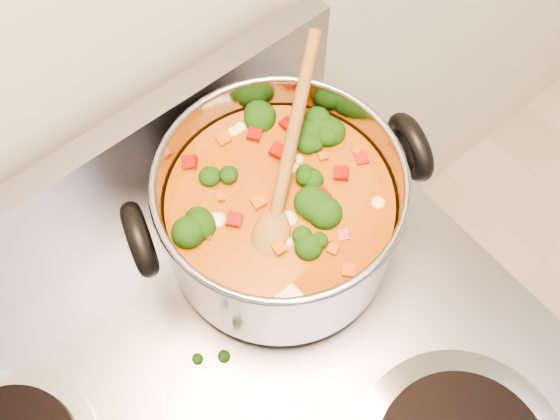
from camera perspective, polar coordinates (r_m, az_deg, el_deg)
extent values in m
cube|color=gray|center=(0.70, -19.77, -0.91)|extent=(0.73, 0.03, 0.16)
cylinder|color=#A5A5AD|center=(0.72, -0.32, -4.13)|extent=(0.18, 0.18, 0.01)
cylinder|color=black|center=(0.71, -0.32, -3.88)|extent=(0.14, 0.14, 0.01)
cylinder|color=#96969D|center=(0.65, 0.00, -0.19)|extent=(0.25, 0.25, 0.13)
torus|color=#96969D|center=(0.60, 0.00, 2.73)|extent=(0.25, 0.25, 0.01)
cylinder|color=#85410C|center=(0.67, 0.00, -0.94)|extent=(0.23, 0.23, 0.10)
torus|color=black|center=(0.61, -12.70, -2.62)|extent=(0.04, 0.08, 0.08)
torus|color=black|center=(0.65, 11.79, 5.65)|extent=(0.04, 0.08, 0.08)
ellipsoid|color=black|center=(0.67, -7.12, 5.71)|extent=(0.04, 0.04, 0.03)
ellipsoid|color=black|center=(0.65, -5.71, 4.04)|extent=(0.04, 0.04, 0.03)
ellipsoid|color=black|center=(0.63, 4.52, 0.27)|extent=(0.04, 0.04, 0.03)
ellipsoid|color=black|center=(0.65, 4.24, 3.42)|extent=(0.04, 0.04, 0.03)
ellipsoid|color=black|center=(0.64, 5.49, 2.82)|extent=(0.04, 0.04, 0.03)
ellipsoid|color=black|center=(0.59, -2.50, -6.54)|extent=(0.04, 0.04, 0.03)
ellipsoid|color=black|center=(0.66, 1.20, 5.53)|extent=(0.04, 0.04, 0.03)
ellipsoid|color=black|center=(0.60, -2.90, -3.97)|extent=(0.04, 0.04, 0.03)
ellipsoid|color=black|center=(0.63, 1.52, 0.92)|extent=(0.04, 0.04, 0.03)
ellipsoid|color=#9F0508|center=(0.59, -1.66, -7.52)|extent=(0.01, 0.01, 0.01)
ellipsoid|color=#9F0508|center=(0.67, 6.11, 6.17)|extent=(0.01, 0.01, 0.01)
ellipsoid|color=#9F0508|center=(0.61, -4.87, -2.46)|extent=(0.01, 0.01, 0.01)
ellipsoid|color=#9F0508|center=(0.62, -0.67, -0.31)|extent=(0.01, 0.01, 0.01)
ellipsoid|color=#9F0508|center=(0.61, 6.63, -3.77)|extent=(0.01, 0.01, 0.01)
ellipsoid|color=#9F0508|center=(0.63, -8.26, -0.34)|extent=(0.01, 0.01, 0.01)
ellipsoid|color=#9F0508|center=(0.64, -9.15, 1.04)|extent=(0.01, 0.01, 0.01)
ellipsoid|color=#9F0508|center=(0.63, -0.31, 1.98)|extent=(0.01, 0.01, 0.01)
ellipsoid|color=#9F0508|center=(0.65, 4.66, 3.73)|extent=(0.01, 0.01, 0.01)
ellipsoid|color=#9F0508|center=(0.62, 1.20, -0.13)|extent=(0.01, 0.01, 0.01)
ellipsoid|color=#A44909|center=(0.65, -5.03, 4.19)|extent=(0.01, 0.01, 0.01)
ellipsoid|color=#A44909|center=(0.62, -5.90, -0.48)|extent=(0.01, 0.01, 0.01)
ellipsoid|color=#A44909|center=(0.63, -4.18, 0.31)|extent=(0.01, 0.01, 0.01)
ellipsoid|color=#A44909|center=(0.65, 1.43, 4.38)|extent=(0.01, 0.01, 0.01)
ellipsoid|color=#A44909|center=(0.65, 0.76, 3.69)|extent=(0.01, 0.01, 0.01)
ellipsoid|color=#A44909|center=(0.61, -1.01, -3.12)|extent=(0.01, 0.01, 0.01)
ellipsoid|color=#A44909|center=(0.62, -3.76, -1.52)|extent=(0.01, 0.01, 0.01)
ellipsoid|color=#A44909|center=(0.66, -0.25, 5.97)|extent=(0.01, 0.01, 0.01)
ellipsoid|color=#A44909|center=(0.60, 0.83, -4.22)|extent=(0.01, 0.01, 0.01)
ellipsoid|color=#A44909|center=(0.64, 7.31, 2.11)|extent=(0.01, 0.01, 0.01)
ellipsoid|color=#A44909|center=(0.60, -5.21, -5.55)|extent=(0.01, 0.01, 0.01)
ellipsoid|color=#A44909|center=(0.64, 3.88, 3.09)|extent=(0.01, 0.01, 0.01)
ellipsoid|color=beige|center=(0.64, 4.03, 2.88)|extent=(0.02, 0.02, 0.01)
ellipsoid|color=beige|center=(0.59, -1.88, -6.79)|extent=(0.02, 0.02, 0.01)
ellipsoid|color=beige|center=(0.60, -4.75, -4.41)|extent=(0.02, 0.02, 0.01)
ellipsoid|color=beige|center=(0.65, -1.69, 4.14)|extent=(0.02, 0.02, 0.01)
ellipsoid|color=beige|center=(0.60, -4.12, -4.03)|extent=(0.02, 0.02, 0.01)
ellipsoid|color=beige|center=(0.66, 2.16, 6.11)|extent=(0.02, 0.02, 0.01)
ellipsoid|color=beige|center=(0.61, -2.67, -1.99)|extent=(0.02, 0.02, 0.01)
ellipsoid|color=beige|center=(0.62, -3.47, -0.08)|extent=(0.02, 0.02, 0.01)
ellipsoid|color=beige|center=(0.66, -1.50, 6.21)|extent=(0.02, 0.02, 0.01)
ellipsoid|color=brown|center=(0.61, -0.91, -2.74)|extent=(0.08, 0.07, 0.03)
cylinder|color=brown|center=(0.64, 1.24, 7.13)|extent=(0.18, 0.15, 0.07)
ellipsoid|color=black|center=(0.74, -12.71, -3.74)|extent=(0.01, 0.01, 0.01)
ellipsoid|color=black|center=(0.68, -7.00, -15.55)|extent=(0.01, 0.01, 0.01)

